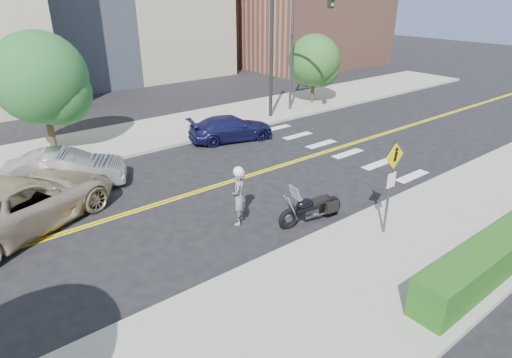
{
  "coord_description": "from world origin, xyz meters",
  "views": [
    {
      "loc": [
        -5.96,
        -12.8,
        6.98
      ],
      "look_at": [
        2.13,
        -2.57,
        1.2
      ],
      "focal_mm": 30.0,
      "sensor_mm": 36.0,
      "label": 1
    }
  ],
  "objects_px": {
    "pedestrian_sign": "(391,178)",
    "parked_car_silver": "(65,170)",
    "motorcyclist": "(239,196)",
    "parked_car_blue": "(231,128)",
    "suv": "(22,203)",
    "motorcycle": "(311,202)"
  },
  "relations": [
    {
      "from": "pedestrian_sign",
      "to": "motorcyclist",
      "type": "bearing_deg",
      "value": 131.18
    },
    {
      "from": "pedestrian_sign",
      "to": "suv",
      "type": "distance_m",
      "value": 11.4
    },
    {
      "from": "pedestrian_sign",
      "to": "motorcyclist",
      "type": "distance_m",
      "value": 4.67
    },
    {
      "from": "motorcyclist",
      "to": "parked_car_blue",
      "type": "relative_size",
      "value": 0.46
    },
    {
      "from": "motorcycle",
      "to": "suv",
      "type": "relative_size",
      "value": 0.38
    },
    {
      "from": "parked_car_blue",
      "to": "pedestrian_sign",
      "type": "bearing_deg",
      "value": -174.11
    },
    {
      "from": "motorcycle",
      "to": "parked_car_blue",
      "type": "distance_m",
      "value": 8.92
    },
    {
      "from": "parked_car_blue",
      "to": "suv",
      "type": "bearing_deg",
      "value": 121.46
    },
    {
      "from": "pedestrian_sign",
      "to": "parked_car_blue",
      "type": "bearing_deg",
      "value": 80.85
    },
    {
      "from": "pedestrian_sign",
      "to": "parked_car_silver",
      "type": "height_order",
      "value": "pedestrian_sign"
    },
    {
      "from": "parked_car_blue",
      "to": "motorcyclist",
      "type": "bearing_deg",
      "value": 161.43
    },
    {
      "from": "suv",
      "to": "parked_car_silver",
      "type": "distance_m",
      "value": 3.03
    },
    {
      "from": "pedestrian_sign",
      "to": "parked_car_silver",
      "type": "xyz_separation_m",
      "value": [
        -6.55,
        9.81,
        -1.24
      ]
    },
    {
      "from": "motorcycle",
      "to": "parked_car_blue",
      "type": "xyz_separation_m",
      "value": [
        2.82,
        8.46,
        -0.09
      ]
    },
    {
      "from": "suv",
      "to": "parked_car_blue",
      "type": "distance_m",
      "value": 10.64
    },
    {
      "from": "motorcycle",
      "to": "parked_car_blue",
      "type": "relative_size",
      "value": 0.55
    },
    {
      "from": "parked_car_silver",
      "to": "parked_car_blue",
      "type": "height_order",
      "value": "parked_car_silver"
    },
    {
      "from": "motorcyclist",
      "to": "motorcycle",
      "type": "bearing_deg",
      "value": 100.86
    },
    {
      "from": "suv",
      "to": "motorcyclist",
      "type": "bearing_deg",
      "value": -150.59
    },
    {
      "from": "motorcycle",
      "to": "suv",
      "type": "xyz_separation_m",
      "value": [
        -7.39,
        5.45,
        0.13
      ]
    },
    {
      "from": "motorcyclist",
      "to": "parked_car_blue",
      "type": "bearing_deg",
      "value": -166.46
    },
    {
      "from": "parked_car_blue",
      "to": "motorcycle",
      "type": "bearing_deg",
      "value": 176.63
    }
  ]
}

